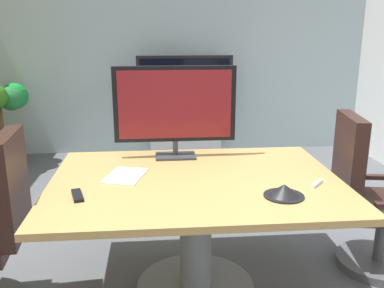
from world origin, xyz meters
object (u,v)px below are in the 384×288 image
(wall_display_unit, at_px, (185,124))
(potted_plant, at_px, (3,113))
(office_chair_right, at_px, (370,207))
(conference_table, at_px, (196,208))
(conference_phone, at_px, (284,191))
(remote_control, at_px, (77,195))
(tv_monitor, at_px, (175,107))

(wall_display_unit, relative_size, potted_plant, 1.26)
(potted_plant, bearing_deg, office_chair_right, -37.48)
(conference_table, height_order, conference_phone, conference_phone)
(remote_control, bearing_deg, office_chair_right, -4.01)
(remote_control, bearing_deg, tv_monitor, 34.96)
(conference_table, distance_m, conference_phone, 0.59)
(potted_plant, bearing_deg, conference_phone, -50.26)
(office_chair_right, relative_size, conference_phone, 4.95)
(office_chair_right, xyz_separation_m, wall_display_unit, (-1.07, 2.75, -0.01))
(potted_plant, xyz_separation_m, conference_phone, (2.45, -2.95, 0.11))
(conference_phone, relative_size, remote_control, 1.29)
(office_chair_right, xyz_separation_m, remote_control, (-1.88, -0.39, 0.31))
(conference_table, height_order, remote_control, remote_control)
(conference_table, relative_size, conference_phone, 7.92)
(tv_monitor, xyz_separation_m, potted_plant, (-1.90, 2.16, -0.44))
(wall_display_unit, xyz_separation_m, conference_phone, (0.30, -3.23, 0.35))
(wall_display_unit, bearing_deg, conference_phone, -84.75)
(potted_plant, bearing_deg, wall_display_unit, 7.42)
(wall_display_unit, height_order, potted_plant, wall_display_unit)
(tv_monitor, height_order, conference_phone, tv_monitor)
(office_chair_right, bearing_deg, wall_display_unit, 30.40)
(office_chair_right, xyz_separation_m, conference_phone, (-0.77, -0.48, 0.33))
(conference_phone, bearing_deg, conference_table, 144.69)
(conference_table, bearing_deg, office_chair_right, 7.57)
(conference_table, relative_size, remote_control, 10.25)
(wall_display_unit, distance_m, potted_plant, 2.19)
(office_chair_right, relative_size, remote_control, 6.41)
(potted_plant, height_order, conference_phone, potted_plant)
(tv_monitor, relative_size, wall_display_unit, 0.64)
(potted_plant, xyz_separation_m, remote_control, (1.34, -2.85, 0.09))
(conference_table, xyz_separation_m, office_chair_right, (1.22, 0.16, -0.11))
(office_chair_right, relative_size, potted_plant, 1.05)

